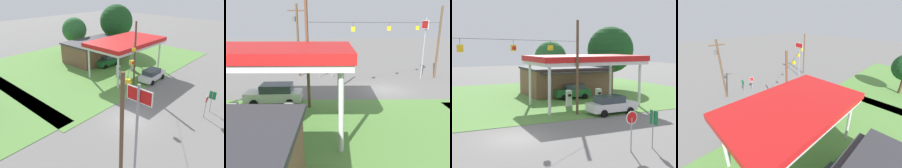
{
  "view_description": "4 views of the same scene",
  "coord_description": "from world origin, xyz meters",
  "views": [
    {
      "loc": [
        -15.37,
        -11.52,
        12.67
      ],
      "look_at": [
        1.67,
        3.94,
        2.33
      ],
      "focal_mm": 35.0,
      "sensor_mm": 36.0,
      "label": 1
    },
    {
      "loc": [
        5.2,
        21.86,
        6.7
      ],
      "look_at": [
        4.99,
        3.0,
        1.46
      ],
      "focal_mm": 35.0,
      "sensor_mm": 36.0,
      "label": 2
    },
    {
      "loc": [
        -5.64,
        -20.45,
        6.36
      ],
      "look_at": [
        5.37,
        3.6,
        3.14
      ],
      "focal_mm": 50.0,
      "sensor_mm": 36.0,
      "label": 3
    },
    {
      "loc": [
        17.69,
        15.92,
        11.75
      ],
      "look_at": [
        3.58,
        1.69,
        2.83
      ],
      "focal_mm": 24.0,
      "sensor_mm": 36.0,
      "label": 4
    }
  ],
  "objects": [
    {
      "name": "route_sign",
      "position": [
        7.33,
        -5.52,
        1.71
      ],
      "size": [
        0.1,
        0.7,
        2.4
      ],
      "color": "gray",
      "rests_on": "ground"
    },
    {
      "name": "signal_span_gantry",
      "position": [
        0.0,
        -0.01,
        4.67
      ],
      "size": [
        14.97,
        10.24,
        8.71
      ],
      "color": "brown",
      "rests_on": "ground"
    },
    {
      "name": "ground_plane",
      "position": [
        0.0,
        0.0,
        0.0
      ],
      "size": [
        160.0,
        160.0,
        0.0
      ],
      "primitive_type": "plane",
      "color": "slate"
    },
    {
      "name": "gas_station_canopy",
      "position": [
        10.02,
        8.62,
        4.89
      ],
      "size": [
        11.61,
        7.0,
        5.39
      ],
      "color": "silver",
      "rests_on": "ground"
    },
    {
      "name": "car_at_pumps_front",
      "position": [
        10.42,
        3.99,
        0.91
      ],
      "size": [
        4.75,
        2.23,
        1.75
      ],
      "rotation": [
        0.0,
        0.0,
        0.03
      ],
      "color": "white",
      "rests_on": "ground"
    },
    {
      "name": "fuel_pump_near",
      "position": [
        8.22,
        8.61,
        0.84
      ],
      "size": [
        0.71,
        0.56,
        1.77
      ],
      "color": "gray",
      "rests_on": "ground"
    },
    {
      "name": "fuel_pump_far",
      "position": [
        11.82,
        8.61,
        0.84
      ],
      "size": [
        0.71,
        0.56,
        1.77
      ],
      "color": "gray",
      "rests_on": "ground"
    },
    {
      "name": "stop_sign_overhead",
      "position": [
        -5.51,
        -4.79,
        5.06
      ],
      "size": [
        0.22,
        1.9,
        7.36
      ],
      "color": "gray",
      "rests_on": "ground"
    },
    {
      "name": "stop_sign_roadside",
      "position": [
        5.68,
        -5.5,
        1.81
      ],
      "size": [
        0.8,
        0.08,
        2.5
      ],
      "rotation": [
        0.0,
        0.0,
        3.14
      ],
      "color": "#99999E",
      "rests_on": "ground"
    },
    {
      "name": "utility_pole_main",
      "position": [
        10.03,
        -6.38,
        5.07
      ],
      "size": [
        2.2,
        0.44,
        9.03
      ],
      "color": "brown",
      "rests_on": "ground"
    }
  ]
}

